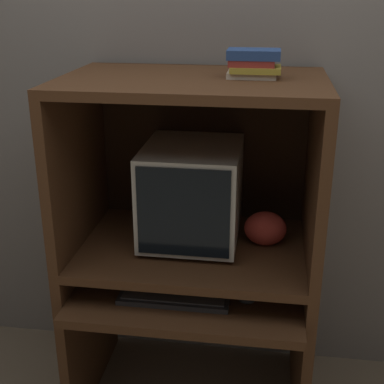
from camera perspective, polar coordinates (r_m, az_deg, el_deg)
wall_back at (r=2.42m, az=1.46°, el=9.81°), size 6.00×0.06×2.60m
desk_base at (r=2.36m, az=-0.12°, el=-14.30°), size 0.99×0.74×0.64m
desk_monitor_shelf at (r=2.24m, az=0.09°, el=-6.31°), size 0.99×0.66×0.14m
hutch_upper at (r=2.09m, az=0.24°, el=5.92°), size 0.99×0.66×0.69m
crt_monitor at (r=2.19m, az=-0.01°, el=-0.04°), size 0.39×0.46×0.41m
keyboard at (r=2.11m, az=-1.90°, el=-11.08°), size 0.43×0.15×0.03m
mouse at (r=2.10m, az=5.86°, el=-11.37°), size 0.06×0.04×0.03m
snack_bag at (r=2.21m, az=7.82°, el=-3.87°), size 0.17×0.13×0.14m
book_stack at (r=2.00m, az=6.57°, el=13.46°), size 0.19×0.13×0.10m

